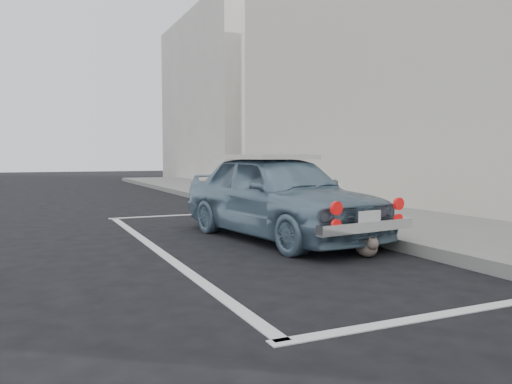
% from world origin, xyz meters
% --- Properties ---
extents(ground, '(80.00, 80.00, 0.00)m').
position_xyz_m(ground, '(0.00, 0.00, 0.00)').
color(ground, black).
rests_on(ground, ground).
extents(sidewalk, '(2.80, 40.00, 0.15)m').
position_xyz_m(sidewalk, '(3.20, 2.00, 0.07)').
color(sidewalk, slate).
rests_on(sidewalk, ground).
extents(shop_building, '(3.50, 18.00, 7.00)m').
position_xyz_m(shop_building, '(6.33, 4.00, 3.49)').
color(shop_building, beige).
rests_on(shop_building, ground).
extents(building_far, '(3.50, 10.00, 8.00)m').
position_xyz_m(building_far, '(6.35, 20.00, 4.00)').
color(building_far, beige).
rests_on(building_far, ground).
extents(pline_rear, '(3.00, 0.12, 0.01)m').
position_xyz_m(pline_rear, '(0.50, -0.50, 0.00)').
color(pline_rear, silver).
rests_on(pline_rear, ground).
extents(pline_front, '(3.00, 0.12, 0.01)m').
position_xyz_m(pline_front, '(0.50, 6.50, 0.00)').
color(pline_front, silver).
rests_on(pline_front, ground).
extents(pline_side, '(0.12, 7.00, 0.01)m').
position_xyz_m(pline_side, '(-0.90, 3.00, 0.00)').
color(pline_side, silver).
rests_on(pline_side, ground).
extents(retro_coupe, '(1.95, 3.82, 1.25)m').
position_xyz_m(retro_coupe, '(0.92, 3.16, 0.63)').
color(retro_coupe, slate).
rests_on(retro_coupe, ground).
extents(cat, '(0.28, 0.49, 0.27)m').
position_xyz_m(cat, '(1.24, 1.49, 0.12)').
color(cat, '#706255').
rests_on(cat, ground).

